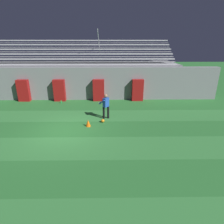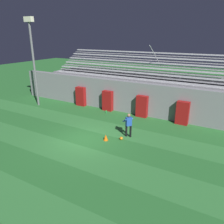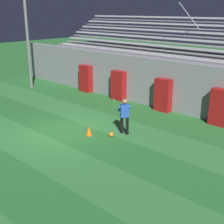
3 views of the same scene
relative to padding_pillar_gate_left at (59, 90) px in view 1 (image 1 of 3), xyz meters
The scene contains 13 objects.
ground_plane 6.25m from the padding_pillar_gate_left, 74.29° to the right, with size 80.00×80.00×0.00m, color #286B2D.
turf_stripe_mid 7.99m from the padding_pillar_gate_left, 77.82° to the right, with size 28.00×2.10×0.01m, color #337A38.
turf_stripe_far 4.04m from the padding_pillar_gate_left, 64.82° to the right, with size 28.00×2.10×0.01m, color #337A38.
back_wall 1.83m from the padding_pillar_gate_left, 18.19° to the left, with size 24.00×0.60×2.80m, color gray.
padding_pillar_gate_left is the anchor object (origin of this frame).
padding_pillar_gate_right 3.35m from the padding_pillar_gate_left, ahead, with size 0.95×0.44×1.84m, color maroon.
padding_pillar_far_left 3.05m from the padding_pillar_gate_left, behind, with size 0.95×0.44×1.84m, color maroon.
padding_pillar_far_right 6.69m from the padding_pillar_gate_left, ahead, with size 0.95×0.44×1.84m, color maroon.
bleacher_stand 3.70m from the padding_pillar_gate_left, 62.71° to the left, with size 18.00×4.75×5.83m.
goalkeeper 5.70m from the padding_pillar_gate_left, 45.17° to the right, with size 0.73×0.74×1.67m.
soccer_ball 6.14m from the padding_pillar_gate_left, 50.97° to the right, with size 0.22×0.22×0.22m, color orange.
traffic_cone 6.11m from the padding_pillar_gate_left, 60.70° to the right, with size 0.30×0.30×0.42m, color orange.
water_bottle 1.07m from the padding_pillar_gate_left, 70.81° to the right, with size 0.07×0.07×0.24m, color green.
Camera 1 is at (2.58, -9.69, 4.78)m, focal length 30.00 mm.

